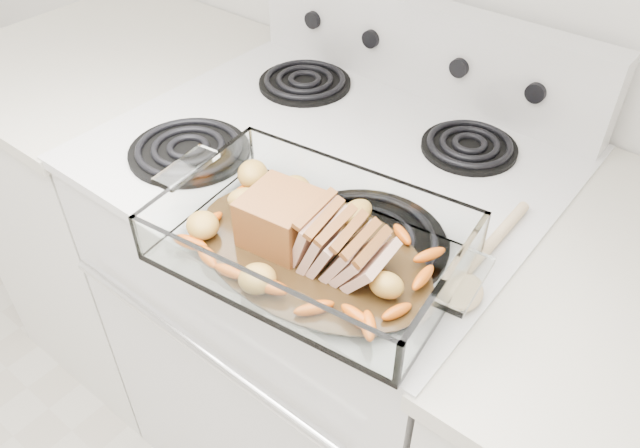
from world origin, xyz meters
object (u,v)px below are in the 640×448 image
Objects in this scene: counter_left at (139,207)px; pork_roast at (304,229)px; baking_dish at (311,246)px; electric_range at (328,319)px.

pork_roast is at bearing -16.38° from counter_left.
counter_left is at bearing 157.21° from baking_dish.
counter_left is 4.23× the size of pork_roast.
pork_roast reaches higher than baking_dish.
baking_dish is 1.86× the size of pork_roast.
electric_range is at bearing 100.55° from pork_roast.
baking_dish is at bearing -57.32° from electric_range.
pork_roast is (-0.01, 0.00, 0.02)m from baking_dish.
counter_left is at bearing -179.90° from electric_range.
baking_dish is 0.03m from pork_roast.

